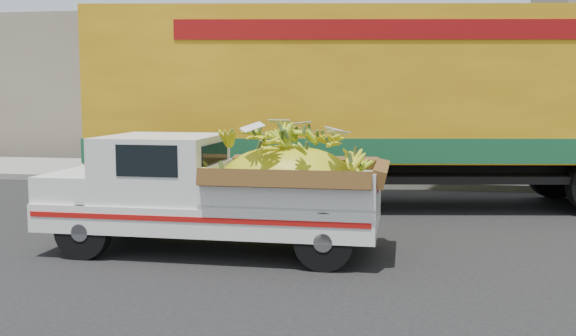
# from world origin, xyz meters

# --- Properties ---
(ground) EXTENTS (100.00, 100.00, 0.00)m
(ground) POSITION_xyz_m (0.00, 0.00, 0.00)
(ground) COLOR black
(ground) RESTS_ON ground
(curb) EXTENTS (60.00, 0.25, 0.15)m
(curb) POSITION_xyz_m (0.00, 7.28, 0.07)
(curb) COLOR gray
(curb) RESTS_ON ground
(sidewalk) EXTENTS (60.00, 4.00, 0.14)m
(sidewalk) POSITION_xyz_m (0.00, 9.38, 0.07)
(sidewalk) COLOR gray
(sidewalk) RESTS_ON ground
(building_left) EXTENTS (18.00, 6.00, 5.00)m
(building_left) POSITION_xyz_m (-8.00, 15.28, 2.50)
(building_left) COLOR gray
(building_left) RESTS_ON ground
(pickup_truck) EXTENTS (4.70, 1.75, 1.64)m
(pickup_truck) POSITION_xyz_m (-0.28, 0.60, 0.88)
(pickup_truck) COLOR black
(pickup_truck) RESTS_ON ground
(semi_trailer) EXTENTS (12.07, 4.40, 3.80)m
(semi_trailer) POSITION_xyz_m (1.98, 4.83, 2.12)
(semi_trailer) COLOR black
(semi_trailer) RESTS_ON ground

